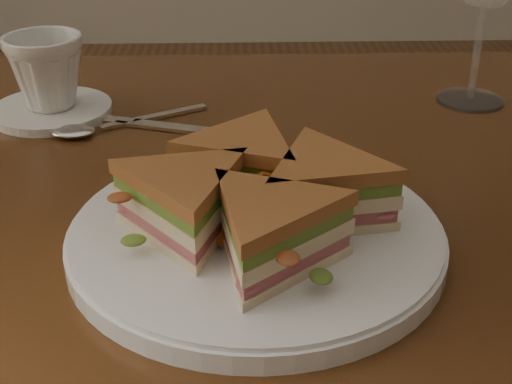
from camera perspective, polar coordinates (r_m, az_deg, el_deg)
table at (r=0.73m, az=-3.91°, el=-6.18°), size 1.20×0.80×0.75m
plate at (r=0.58m, az=-0.00°, el=-3.68°), size 0.30×0.30×0.02m
sandwich_wedges at (r=0.56m, az=0.00°, el=-0.45°), size 0.25×0.25×0.06m
crisps_mound at (r=0.56m, az=0.00°, el=-0.81°), size 0.09×0.09×0.05m
spoon at (r=0.80m, az=-12.86°, el=4.99°), size 0.17×0.10×0.01m
knife at (r=0.79m, az=-6.44°, el=5.06°), size 0.21×0.08×0.00m
saucer at (r=0.86m, az=-16.00°, el=6.32°), size 0.14×0.14×0.01m
coffee_cup at (r=0.85m, az=-16.42°, el=9.22°), size 0.09×0.09×0.08m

